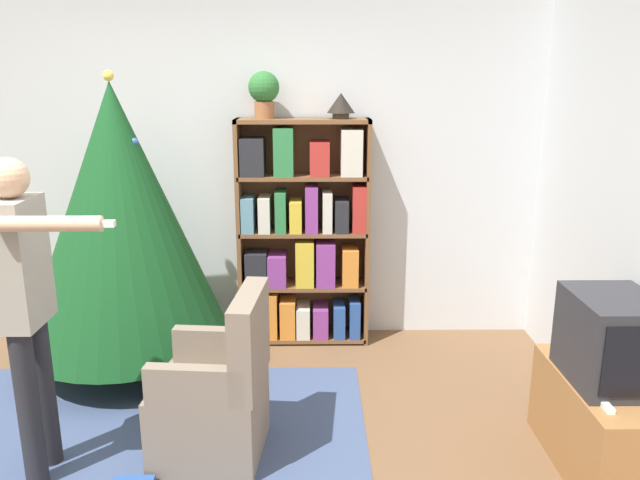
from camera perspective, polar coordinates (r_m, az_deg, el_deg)
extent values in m
cube|color=silver|center=(4.83, -8.48, 6.37)|extent=(8.00, 0.10, 2.60)
cube|color=#3D4C70|center=(3.68, -16.89, -18.69)|extent=(2.56, 2.16, 0.01)
cube|color=brown|center=(4.70, -7.29, 0.55)|extent=(0.03, 0.28, 1.70)
cube|color=brown|center=(4.68, 4.26, 0.59)|extent=(0.03, 0.28, 1.70)
cube|color=brown|center=(4.53, -1.59, 10.84)|extent=(0.97, 0.28, 0.03)
cube|color=brown|center=(4.80, -1.50, 0.98)|extent=(0.97, 0.01, 1.70)
cube|color=brown|center=(4.93, -1.46, -8.68)|extent=(0.94, 0.28, 0.03)
cube|color=#843889|center=(4.86, -6.11, -7.13)|extent=(0.09, 0.22, 0.28)
cube|color=orange|center=(4.84, -4.53, -6.71)|extent=(0.11, 0.23, 0.35)
cube|color=orange|center=(4.84, -2.95, -7.10)|extent=(0.12, 0.21, 0.29)
cube|color=beige|center=(4.87, -1.53, -7.29)|extent=(0.10, 0.26, 0.24)
cube|color=#843889|center=(4.86, 0.05, -7.33)|extent=(0.11, 0.24, 0.24)
cube|color=#284C93|center=(4.86, 1.74, -7.23)|extent=(0.09, 0.24, 0.25)
cube|color=#284C93|center=(4.84, 3.16, -7.09)|extent=(0.08, 0.21, 0.29)
cube|color=brown|center=(4.78, -1.49, -4.10)|extent=(0.94, 0.28, 0.03)
cube|color=#232328|center=(4.72, -5.81, -2.59)|extent=(0.16, 0.21, 0.26)
cube|color=#843889|center=(4.73, -3.92, -2.65)|extent=(0.14, 0.24, 0.24)
cube|color=gold|center=(4.69, -1.39, -2.07)|extent=(0.14, 0.21, 0.35)
cube|color=#843889|center=(4.69, 0.51, -2.14)|extent=(0.14, 0.21, 0.33)
cube|color=orange|center=(4.71, 2.74, -2.39)|extent=(0.12, 0.22, 0.29)
cube|color=brown|center=(4.66, -1.52, 0.75)|extent=(0.94, 0.28, 0.03)
cube|color=#5B899E|center=(4.65, -6.54, 2.43)|extent=(0.09, 0.27, 0.26)
cube|color=beige|center=(4.63, -5.05, 2.43)|extent=(0.09, 0.25, 0.26)
cube|color=#2D7A42|center=(4.60, -3.59, 2.67)|extent=(0.08, 0.23, 0.30)
cube|color=gold|center=(4.62, -2.22, 2.28)|extent=(0.09, 0.25, 0.23)
cube|color=#843889|center=(4.60, -0.77, 2.93)|extent=(0.09, 0.24, 0.34)
cube|color=beige|center=(4.61, 0.66, 2.66)|extent=(0.07, 0.25, 0.29)
cube|color=#232328|center=(4.63, 1.95, 2.33)|extent=(0.10, 0.26, 0.23)
cube|color=#B22D28|center=(4.60, 3.55, 2.90)|extent=(0.10, 0.21, 0.34)
cube|color=brown|center=(4.58, -1.56, 5.82)|extent=(0.94, 0.28, 0.03)
cube|color=#232328|center=(4.55, -6.17, 7.59)|extent=(0.17, 0.23, 0.27)
cube|color=#2D7A42|center=(4.52, -3.34, 8.07)|extent=(0.14, 0.21, 0.34)
cube|color=#B22D28|center=(4.54, -0.04, 7.49)|extent=(0.14, 0.25, 0.24)
cube|color=beige|center=(4.52, 2.88, 8.01)|extent=(0.15, 0.21, 0.33)
cube|color=#996638|center=(3.65, 24.25, -15.15)|extent=(0.42, 0.90, 0.50)
cube|color=#28282D|center=(3.45, 25.10, -8.23)|extent=(0.39, 0.51, 0.45)
cube|color=black|center=(3.24, 27.04, -9.95)|extent=(0.32, 0.01, 0.35)
cube|color=white|center=(3.27, 24.68, -13.60)|extent=(0.04, 0.12, 0.02)
cylinder|color=#4C3323|center=(4.69, -16.80, -10.38)|extent=(0.36, 0.36, 0.10)
cylinder|color=brown|center=(4.64, -16.90, -9.15)|extent=(0.08, 0.08, 0.12)
cone|color=#14471E|center=(4.36, -17.81, 2.14)|extent=(1.40, 1.40, 1.75)
sphere|color=#335BB2|center=(4.21, -16.63, 8.61)|extent=(0.05, 0.05, 0.05)
sphere|color=#B74C93|center=(4.71, -12.93, -0.84)|extent=(0.05, 0.05, 0.05)
sphere|color=#B74C93|center=(4.61, -24.52, -6.62)|extent=(0.06, 0.06, 0.06)
sphere|color=silver|center=(4.71, -17.67, 2.44)|extent=(0.05, 0.05, 0.05)
sphere|color=silver|center=(4.68, -23.10, -3.12)|extent=(0.06, 0.06, 0.06)
sphere|color=gold|center=(4.64, -14.24, 1.58)|extent=(0.04, 0.04, 0.04)
sphere|color=#B74C93|center=(4.76, -13.45, -0.83)|extent=(0.07, 0.07, 0.07)
sphere|color=red|center=(4.40, -20.66, 6.16)|extent=(0.04, 0.04, 0.04)
sphere|color=#B74C93|center=(4.89, -20.17, -1.84)|extent=(0.05, 0.05, 0.05)
sphere|color=silver|center=(4.50, -15.57, 5.08)|extent=(0.05, 0.05, 0.05)
sphere|color=#E5CC4C|center=(4.26, -18.79, 14.05)|extent=(0.07, 0.07, 0.07)
cube|color=#7A6B5B|center=(3.56, -10.01, -15.60)|extent=(0.61, 0.61, 0.42)
cube|color=#7A6B5B|center=(3.30, -6.45, -8.99)|extent=(0.17, 0.57, 0.50)
cube|color=#7A6B5B|center=(3.62, -9.31, -9.46)|extent=(0.51, 0.12, 0.20)
cube|color=#7A6B5B|center=(3.20, -11.33, -12.95)|extent=(0.51, 0.12, 0.20)
cylinder|color=#232328|center=(3.62, -23.92, -12.53)|extent=(0.11, 0.11, 0.83)
cylinder|color=#232328|center=(3.47, -25.08, -13.84)|extent=(0.11, 0.11, 0.83)
cube|color=gray|center=(3.28, -25.83, -1.87)|extent=(0.18, 0.32, 0.62)
cylinder|color=#DBAD89|center=(3.47, -24.42, -1.42)|extent=(0.07, 0.07, 0.50)
cylinder|color=#DBAD89|center=(2.95, -23.72, 1.36)|extent=(0.48, 0.07, 0.07)
cube|color=white|center=(2.87, -19.30, 1.42)|extent=(0.11, 0.04, 0.03)
sphere|color=#DBAD89|center=(3.20, -26.64, 5.10)|extent=(0.19, 0.19, 0.19)
cylinder|color=#935B38|center=(4.54, -5.12, 11.74)|extent=(0.14, 0.14, 0.12)
sphere|color=#2D7033|center=(4.53, -5.16, 13.75)|extent=(0.22, 0.22, 0.22)
cylinder|color=#473828|center=(4.53, 1.92, 11.28)|extent=(0.12, 0.12, 0.04)
cone|color=black|center=(4.53, 1.93, 12.42)|extent=(0.20, 0.20, 0.14)
cube|color=#B22D28|center=(4.23, -13.50, -13.56)|extent=(0.19, 0.13, 0.03)
cube|color=#5B899E|center=(4.21, -13.42, -13.24)|extent=(0.20, 0.14, 0.03)
cube|color=beige|center=(4.20, -13.57, -12.93)|extent=(0.21, 0.19, 0.02)
cube|color=#2D7A42|center=(4.20, -13.53, -12.53)|extent=(0.22, 0.17, 0.03)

